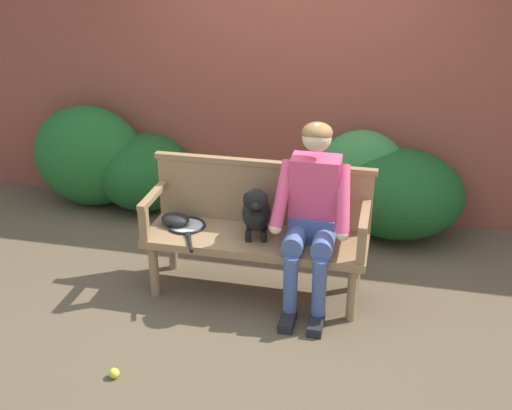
{
  "coord_description": "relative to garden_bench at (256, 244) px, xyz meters",
  "views": [
    {
      "loc": [
        0.89,
        -3.96,
        2.62
      ],
      "look_at": [
        0.0,
        0.0,
        0.73
      ],
      "focal_mm": 44.19,
      "sensor_mm": 36.0,
      "label": 1
    }
  ],
  "objects": [
    {
      "name": "hedge_bush_mid_left",
      "position": [
        -1.37,
        1.26,
        -0.05
      ],
      "size": [
        0.91,
        0.88,
        0.73
      ],
      "primitive_type": "ellipsoid",
      "color": "#194C1E",
      "rests_on": "ground"
    },
    {
      "name": "bench_armrest_right_end",
      "position": [
        0.77,
        -0.09,
        0.27
      ],
      "size": [
        0.06,
        0.53,
        0.28
      ],
      "color": "#93704C",
      "rests_on": "garden_bench"
    },
    {
      "name": "bench_armrest_left_end",
      "position": [
        -0.77,
        -0.09,
        0.27
      ],
      "size": [
        0.06,
        0.53,
        0.28
      ],
      "color": "#93704C",
      "rests_on": "garden_bench"
    },
    {
      "name": "tennis_ball",
      "position": [
        -0.64,
        -1.14,
        -0.38
      ],
      "size": [
        0.07,
        0.07,
        0.07
      ],
      "primitive_type": "sphere",
      "color": "#CCDB33",
      "rests_on": "ground"
    },
    {
      "name": "garden_bench",
      "position": [
        0.0,
        0.0,
        0.0
      ],
      "size": [
        1.62,
        0.53,
        0.48
      ],
      "color": "#93704C",
      "rests_on": "ground"
    },
    {
      "name": "hedge_bush_mid_right",
      "position": [
        0.99,
        1.21,
        -0.02
      ],
      "size": [
        1.16,
        0.95,
        0.79
      ],
      "primitive_type": "ellipsoid",
      "color": "#194C1E",
      "rests_on": "ground"
    },
    {
      "name": "dog_on_bench",
      "position": [
        0.01,
        -0.03,
        0.28
      ],
      "size": [
        0.25,
        0.43,
        0.43
      ],
      "color": "black",
      "rests_on": "garden_bench"
    },
    {
      "name": "tennis_racket",
      "position": [
        -0.53,
        0.01,
        0.07
      ],
      "size": [
        0.38,
        0.58,
        0.03
      ],
      "color": "black",
      "rests_on": "garden_bench"
    },
    {
      "name": "baseball_glove",
      "position": [
        -0.63,
        0.04,
        0.11
      ],
      "size": [
        0.24,
        0.2,
        0.09
      ],
      "primitive_type": "ellipsoid",
      "rotation": [
        0.0,
        0.0,
        -0.15
      ],
      "color": "black",
      "rests_on": "garden_bench"
    },
    {
      "name": "hedge_bush_far_left",
      "position": [
        -1.92,
        1.22,
        0.08
      ],
      "size": [
        1.09,
        0.73,
        0.99
      ],
      "primitive_type": "ellipsoid",
      "color": "#1E5B23",
      "rests_on": "ground"
    },
    {
      "name": "hedge_bush_far_right",
      "position": [
        0.67,
        1.27,
        0.05
      ],
      "size": [
        0.84,
        0.53,
        0.92
      ],
      "primitive_type": "ellipsoid",
      "color": "#337538",
      "rests_on": "ground"
    },
    {
      "name": "person_seated",
      "position": [
        0.41,
        -0.02,
        0.33
      ],
      "size": [
        0.56,
        0.66,
        1.35
      ],
      "color": "black",
      "rests_on": "ground"
    },
    {
      "name": "ground_plane",
      "position": [
        0.0,
        0.0,
        -0.41
      ],
      "size": [
        40.0,
        40.0,
        0.0
      ],
      "primitive_type": "plane",
      "color": "brown"
    },
    {
      "name": "brick_garden_fence",
      "position": [
        0.0,
        1.62,
        0.85
      ],
      "size": [
        8.0,
        0.3,
        2.52
      ],
      "primitive_type": "cube",
      "color": "brown",
      "rests_on": "ground"
    },
    {
      "name": "bench_backrest",
      "position": [
        0.0,
        0.23,
        0.32
      ],
      "size": [
        1.66,
        0.06,
        0.5
      ],
      "color": "#93704C",
      "rests_on": "garden_bench"
    }
  ]
}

